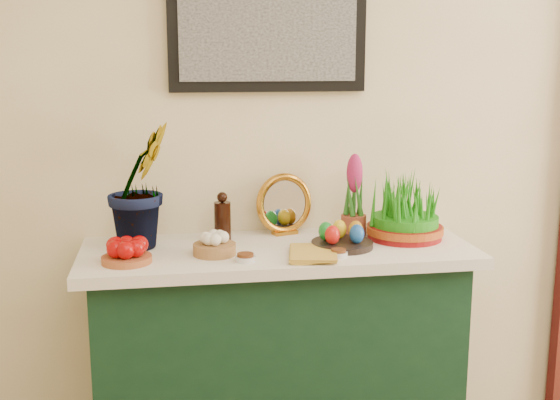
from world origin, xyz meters
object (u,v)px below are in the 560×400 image
object	(u,v)px
hyacinth_green	(140,165)
wheatgrass_sabzeh	(405,212)
sideboard	(278,366)
mirror	(284,205)
book	(289,253)

from	to	relation	value
hyacinth_green	wheatgrass_sabzeh	distance (m)	0.99
sideboard	hyacinth_green	size ratio (longest dim) A/B	2.20
sideboard	mirror	bearing A→B (deg)	73.36
book	wheatgrass_sabzeh	distance (m)	0.51
book	sideboard	bearing A→B (deg)	108.05
sideboard	book	distance (m)	0.50
hyacinth_green	mirror	size ratio (longest dim) A/B	2.47
hyacinth_green	mirror	world-z (taller)	hyacinth_green
mirror	book	xyz separation A→B (m)	(-0.04, -0.32, -0.10)
wheatgrass_sabzeh	mirror	bearing A→B (deg)	160.94
sideboard	mirror	distance (m)	0.61
hyacinth_green	book	distance (m)	0.61
sideboard	book	xyz separation A→B (m)	(0.02, -0.14, 0.48)
hyacinth_green	mirror	bearing A→B (deg)	-31.08
mirror	book	distance (m)	0.34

